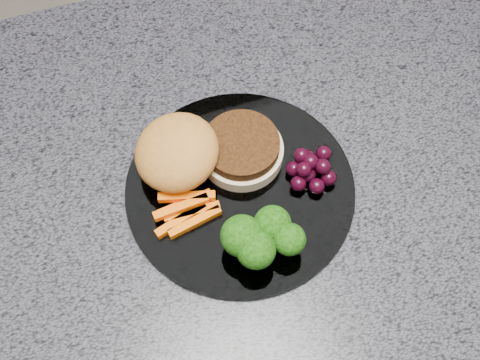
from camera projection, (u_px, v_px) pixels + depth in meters
name	position (u px, v px, depth m)	size (l,w,h in m)	color
island_cabinet	(280.00, 279.00, 1.20)	(1.20, 0.60, 0.86)	brown
countertop	(300.00, 154.00, 0.80)	(1.20, 0.60, 0.04)	#484751
plate	(240.00, 189.00, 0.76)	(0.26, 0.26, 0.01)	white
burger	(200.00, 153.00, 0.75)	(0.18, 0.12, 0.05)	beige
carrot_sticks	(187.00, 210.00, 0.73)	(0.08, 0.05, 0.02)	#F56304
broccoli	(260.00, 238.00, 0.69)	(0.09, 0.06, 0.05)	#5B8731
grape_bunch	(312.00, 168.00, 0.75)	(0.06, 0.06, 0.03)	black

